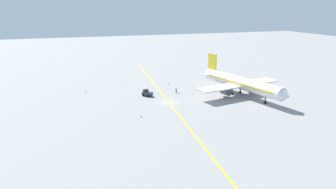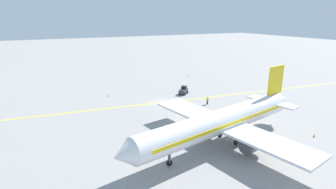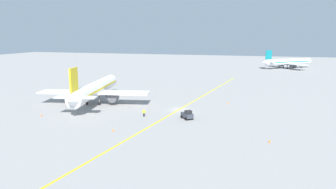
# 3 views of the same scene
# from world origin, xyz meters

# --- Properties ---
(ground_plane) EXTENTS (400.00, 400.00, 0.00)m
(ground_plane) POSITION_xyz_m (0.00, 0.00, 0.00)
(ground_plane) COLOR gray
(apron_yellow_centreline) EXTENTS (14.14, 119.26, 0.01)m
(apron_yellow_centreline) POSITION_xyz_m (0.00, 0.00, 0.00)
(apron_yellow_centreline) COLOR yellow
(apron_yellow_centreline) RESTS_ON ground
(airplane_at_gate) EXTENTS (28.48, 35.35, 10.60)m
(airplane_at_gate) POSITION_xyz_m (-22.33, 0.32, 3.71)
(airplane_at_gate) COLOR white
(airplane_at_gate) RESTS_ON ground
(airplane_distant_taxiing) EXTENTS (26.84, 22.80, 9.54)m
(airplane_distant_taxiing) POSITION_xyz_m (29.77, 105.87, 3.34)
(airplane_distant_taxiing) COLOR silver
(airplane_distant_taxiing) RESTS_ON ground
(baggage_tug_dark) EXTENTS (3.10, 3.25, 2.11)m
(baggage_tug_dark) POSITION_xyz_m (3.85, -7.91, 0.90)
(baggage_tug_dark) COLOR #333842
(baggage_tug_dark) RESTS_ON ground
(ground_crew_worker) EXTENTS (0.54, 0.35, 1.68)m
(ground_crew_worker) POSITION_xyz_m (-5.58, -8.68, 0.91)
(ground_crew_worker) COLOR #23232D
(ground_crew_worker) RESTS_ON ground
(traffic_cone_near_nose) EXTENTS (0.32, 0.32, 0.55)m
(traffic_cone_near_nose) POSITION_xyz_m (-7.13, -20.39, 0.28)
(traffic_cone_near_nose) COLOR orange
(traffic_cone_near_nose) RESTS_ON ground
(traffic_cone_mid_apron) EXTENTS (0.32, 0.32, 0.55)m
(traffic_cone_mid_apron) POSITION_xyz_m (10.32, 9.67, 0.28)
(traffic_cone_mid_apron) COLOR orange
(traffic_cone_mid_apron) RESTS_ON ground
(traffic_cone_by_wingtip) EXTENTS (0.32, 0.32, 0.55)m
(traffic_cone_by_wingtip) POSITION_xyz_m (-27.12, -14.72, 0.28)
(traffic_cone_by_wingtip) COLOR orange
(traffic_cone_by_wingtip) RESTS_ON ground
(traffic_cone_far_edge) EXTENTS (0.32, 0.32, 0.55)m
(traffic_cone_far_edge) POSITION_xyz_m (20.34, -18.76, 0.28)
(traffic_cone_far_edge) COLOR orange
(traffic_cone_far_edge) RESTS_ON ground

